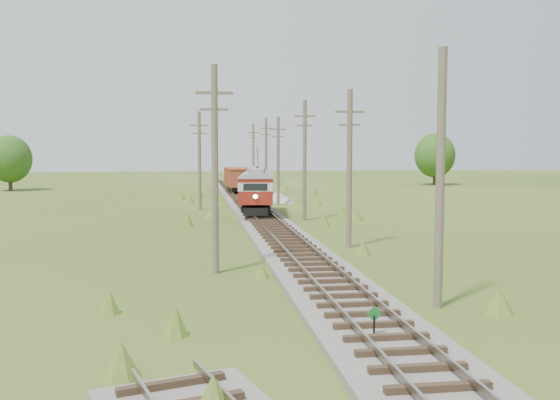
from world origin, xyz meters
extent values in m
plane|color=#394E17|center=(0.00, 0.00, 0.00)|extent=(260.00, 260.00, 0.00)
cube|color=#605B54|center=(0.00, 34.00, 0.12)|extent=(3.60, 96.00, 0.25)
cube|color=#726659|center=(-0.72, 34.00, 0.48)|extent=(0.08, 96.00, 0.17)
cube|color=#726659|center=(0.72, 34.00, 0.48)|extent=(0.08, 96.00, 0.17)
cube|color=#2D2116|center=(0.00, 34.00, 0.33)|extent=(2.40, 96.00, 0.16)
cylinder|color=black|center=(-0.20, 1.50, 0.40)|extent=(0.06, 0.06, 0.80)
cube|color=#176923|center=(-0.20, 1.50, 0.85)|extent=(0.45, 0.03, 0.45)
cube|color=black|center=(0.00, 34.49, 0.96)|extent=(3.37, 10.01, 0.40)
cube|color=maroon|center=(0.00, 34.49, 1.85)|extent=(3.85, 10.90, 0.98)
cube|color=beige|center=(0.00, 34.49, 2.65)|extent=(3.89, 10.96, 0.62)
cube|color=black|center=(0.00, 34.49, 2.65)|extent=(3.85, 10.49, 0.49)
cube|color=maroon|center=(0.00, 34.49, 3.09)|extent=(3.85, 10.90, 0.27)
cube|color=gray|center=(0.00, 34.49, 3.39)|extent=(3.92, 11.02, 0.34)
cube|color=gray|center=(0.00, 34.49, 3.69)|extent=(2.15, 8.08, 0.36)
sphere|color=#FFF2BF|center=(-0.70, 29.12, 1.98)|extent=(0.32, 0.32, 0.32)
cylinder|color=black|center=(0.21, 36.08, 4.69)|extent=(0.59, 4.11, 1.71)
cylinder|color=black|center=(-1.19, 30.58, 0.92)|extent=(0.20, 0.72, 0.71)
cylinder|color=black|center=(0.14, 30.40, 0.92)|extent=(0.20, 0.72, 0.71)
cylinder|color=black|center=(-0.14, 38.58, 0.92)|extent=(0.20, 0.72, 0.71)
cylinder|color=black|center=(1.19, 38.41, 0.92)|extent=(0.20, 0.72, 0.71)
cube|color=black|center=(0.00, 56.11, 0.89)|extent=(2.18, 6.90, 0.48)
cube|color=maroon|center=(0.00, 56.11, 2.08)|extent=(2.70, 7.68, 1.90)
cube|color=maroon|center=(0.00, 56.11, 3.08)|extent=(2.75, 7.83, 0.11)
cylinder|color=black|center=(-0.65, 53.81, 0.94)|extent=(0.14, 0.76, 0.76)
cylinder|color=black|center=(0.78, 53.85, 0.94)|extent=(0.14, 0.76, 0.76)
cylinder|color=black|center=(-0.78, 58.37, 0.94)|extent=(0.14, 0.76, 0.76)
cylinder|color=black|center=(0.65, 58.41, 0.94)|extent=(0.14, 0.76, 0.76)
cone|color=gray|center=(3.31, 46.67, 0.58)|extent=(3.07, 3.07, 1.15)
cone|color=gray|center=(4.08, 45.71, 0.34)|extent=(1.73, 1.73, 0.67)
cylinder|color=brown|center=(3.10, 5.00, 4.40)|extent=(0.30, 0.30, 8.80)
cylinder|color=brown|center=(3.30, 18.00, 4.30)|extent=(0.30, 0.30, 8.60)
cube|color=brown|center=(3.30, 18.00, 7.40)|extent=(1.60, 0.12, 0.12)
cube|color=brown|center=(3.30, 18.00, 6.70)|extent=(1.20, 0.10, 0.10)
cylinder|color=brown|center=(3.20, 31.00, 4.50)|extent=(0.30, 0.30, 9.00)
cube|color=brown|center=(3.20, 31.00, 7.80)|extent=(1.60, 0.12, 0.12)
cube|color=brown|center=(3.20, 31.00, 7.10)|extent=(1.20, 0.10, 0.10)
cylinder|color=brown|center=(3.00, 44.00, 4.20)|extent=(0.30, 0.30, 8.40)
cube|color=brown|center=(3.00, 44.00, 7.20)|extent=(1.60, 0.12, 0.12)
cube|color=brown|center=(3.00, 44.00, 6.50)|extent=(1.20, 0.10, 0.10)
cylinder|color=brown|center=(3.40, 57.00, 4.45)|extent=(0.30, 0.30, 8.90)
cube|color=brown|center=(3.40, 57.00, 7.70)|extent=(1.60, 0.12, 0.12)
cube|color=brown|center=(3.40, 57.00, 7.00)|extent=(1.20, 0.10, 0.10)
cylinder|color=brown|center=(3.20, 70.00, 4.35)|extent=(0.30, 0.30, 8.70)
cube|color=brown|center=(3.20, 70.00, 7.50)|extent=(1.60, 0.12, 0.12)
cube|color=brown|center=(3.20, 70.00, 6.80)|extent=(1.20, 0.10, 0.10)
cylinder|color=brown|center=(-4.20, 12.00, 4.50)|extent=(0.30, 0.30, 9.00)
cube|color=brown|center=(-4.20, 12.00, 7.80)|extent=(1.60, 0.12, 0.12)
cube|color=brown|center=(-4.20, 12.00, 7.10)|extent=(1.20, 0.10, 0.10)
cylinder|color=brown|center=(-4.50, 40.00, 4.30)|extent=(0.30, 0.30, 8.60)
cube|color=brown|center=(-4.50, 40.00, 7.40)|extent=(1.60, 0.12, 0.12)
cube|color=brown|center=(-4.50, 40.00, 6.70)|extent=(1.20, 0.10, 0.10)
cylinder|color=#38281C|center=(-28.00, 68.00, 1.17)|extent=(0.50, 0.50, 2.34)
ellipsoid|color=#1F4E17|center=(-28.00, 68.00, 4.03)|extent=(5.46, 5.46, 6.01)
cylinder|color=#38281C|center=(30.00, 72.00, 1.26)|extent=(0.50, 0.50, 2.52)
ellipsoid|color=#1F4E17|center=(30.00, 72.00, 4.34)|extent=(5.88, 5.88, 6.47)
camera|label=1|loc=(-5.20, -15.00, 5.48)|focal=40.00mm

